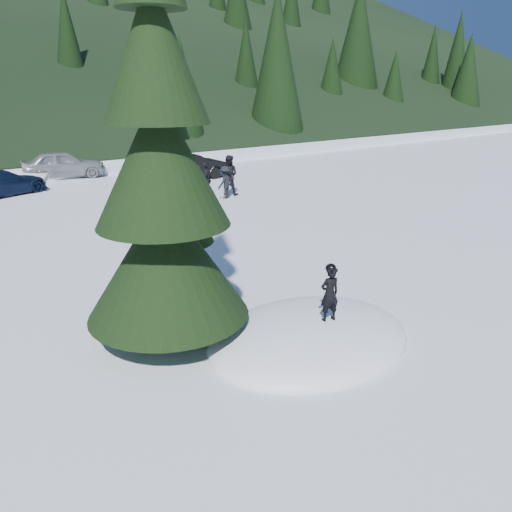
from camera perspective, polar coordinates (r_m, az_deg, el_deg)
ground at (r=10.41m, az=6.13°, el=-9.45°), size 200.00×200.00×0.00m
snow_mound at (r=10.41m, az=6.13°, el=-9.45°), size 4.48×3.52×0.96m
spruce_tall at (r=9.46m, az=-10.76°, el=8.80°), size 3.20×3.20×8.60m
spruce_short at (r=11.38m, az=-9.29°, el=4.27°), size 2.20×2.20×5.37m
child_skier at (r=9.94m, az=8.41°, el=-4.32°), size 0.46×0.36×1.12m
adult_0 at (r=23.94m, az=-3.14°, el=9.20°), size 1.15×1.16×1.89m
adult_1 at (r=23.40m, az=-5.64°, el=8.65°), size 0.98×0.98×1.67m
adult_2 at (r=23.23m, az=-3.52°, el=8.41°), size 1.09×0.83×1.49m
car_3 at (r=26.70m, az=-27.09°, el=7.47°), size 4.56×2.97×1.23m
car_4 at (r=30.62m, az=-21.15°, el=9.75°), size 4.80×2.87×1.53m
car_5 at (r=28.38m, az=-7.81°, el=10.17°), size 4.66×1.86×1.51m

